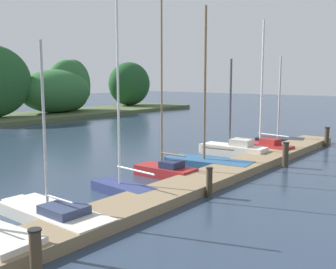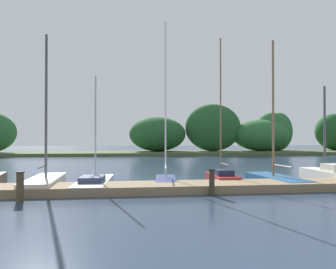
{
  "view_description": "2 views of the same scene",
  "coord_description": "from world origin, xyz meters",
  "px_view_note": "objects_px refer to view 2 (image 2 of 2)",
  "views": [
    {
      "loc": [
        -11.59,
        1.84,
        4.24
      ],
      "look_at": [
        1.09,
        11.7,
        1.95
      ],
      "focal_mm": 43.68,
      "sensor_mm": 36.0,
      "label": 1
    },
    {
      "loc": [
        -2.66,
        -1.96,
        2.34
      ],
      "look_at": [
        -1.01,
        12.82,
        2.5
      ],
      "focal_mm": 30.49,
      "sensor_mm": 36.0,
      "label": 2
    }
  ],
  "objects_px": {
    "sailboat_4": "(166,177)",
    "sailboat_5": "(221,176)",
    "sailboat_3": "(95,182)",
    "sailboat_6": "(275,176)",
    "mooring_piling_1": "(20,186)",
    "sailboat_7": "(327,174)",
    "mooring_piling_2": "(212,182)",
    "sailboat_2": "(45,180)"
  },
  "relations": [
    {
      "from": "sailboat_5",
      "to": "sailboat_7",
      "type": "distance_m",
      "value": 5.84
    },
    {
      "from": "sailboat_6",
      "to": "mooring_piling_1",
      "type": "bearing_deg",
      "value": 98.06
    },
    {
      "from": "sailboat_2",
      "to": "sailboat_7",
      "type": "relative_size",
      "value": 1.39
    },
    {
      "from": "sailboat_3",
      "to": "sailboat_6",
      "type": "distance_m",
      "value": 9.02
    },
    {
      "from": "sailboat_4",
      "to": "sailboat_7",
      "type": "bearing_deg",
      "value": -82.78
    },
    {
      "from": "sailboat_7",
      "to": "mooring_piling_1",
      "type": "relative_size",
      "value": 4.72
    },
    {
      "from": "sailboat_4",
      "to": "sailboat_5",
      "type": "bearing_deg",
      "value": -78.27
    },
    {
      "from": "sailboat_5",
      "to": "mooring_piling_1",
      "type": "xyz_separation_m",
      "value": [
        -8.62,
        -3.39,
        0.19
      ]
    },
    {
      "from": "sailboat_4",
      "to": "sailboat_5",
      "type": "distance_m",
      "value": 2.97
    },
    {
      "from": "sailboat_4",
      "to": "sailboat_5",
      "type": "relative_size",
      "value": 1.08
    },
    {
      "from": "sailboat_6",
      "to": "mooring_piling_1",
      "type": "xyz_separation_m",
      "value": [
        -11.31,
        -2.99,
        0.21
      ]
    },
    {
      "from": "sailboat_2",
      "to": "mooring_piling_1",
      "type": "relative_size",
      "value": 6.55
    },
    {
      "from": "sailboat_4",
      "to": "sailboat_6",
      "type": "distance_m",
      "value": 5.64
    },
    {
      "from": "sailboat_4",
      "to": "mooring_piling_1",
      "type": "relative_size",
      "value": 7.45
    },
    {
      "from": "sailboat_5",
      "to": "sailboat_3",
      "type": "bearing_deg",
      "value": 96.09
    },
    {
      "from": "sailboat_3",
      "to": "sailboat_5",
      "type": "bearing_deg",
      "value": -81.11
    },
    {
      "from": "mooring_piling_2",
      "to": "sailboat_5",
      "type": "bearing_deg",
      "value": 66.45
    },
    {
      "from": "sailboat_6",
      "to": "mooring_piling_2",
      "type": "bearing_deg",
      "value": 117.08
    },
    {
      "from": "sailboat_7",
      "to": "sailboat_5",
      "type": "bearing_deg",
      "value": 86.73
    },
    {
      "from": "mooring_piling_1",
      "to": "mooring_piling_2",
      "type": "relative_size",
      "value": 1.02
    },
    {
      "from": "sailboat_4",
      "to": "mooring_piling_2",
      "type": "relative_size",
      "value": 7.62
    },
    {
      "from": "sailboat_3",
      "to": "sailboat_4",
      "type": "distance_m",
      "value": 3.4
    },
    {
      "from": "sailboat_4",
      "to": "mooring_piling_1",
      "type": "bearing_deg",
      "value": 123.63
    },
    {
      "from": "sailboat_2",
      "to": "sailboat_6",
      "type": "xyz_separation_m",
      "value": [
        11.26,
        0.27,
        -0.03
      ]
    },
    {
      "from": "mooring_piling_1",
      "to": "sailboat_6",
      "type": "bearing_deg",
      "value": 14.82
    },
    {
      "from": "sailboat_3",
      "to": "mooring_piling_2",
      "type": "distance_m",
      "value": 5.49
    },
    {
      "from": "mooring_piling_2",
      "to": "mooring_piling_1",
      "type": "bearing_deg",
      "value": -177.8
    },
    {
      "from": "sailboat_5",
      "to": "sailboat_6",
      "type": "relative_size",
      "value": 1.02
    },
    {
      "from": "sailboat_2",
      "to": "mooring_piling_2",
      "type": "xyz_separation_m",
      "value": [
        7.21,
        -2.45,
        0.17
      ]
    },
    {
      "from": "sailboat_6",
      "to": "sailboat_7",
      "type": "distance_m",
      "value": 3.17
    },
    {
      "from": "sailboat_4",
      "to": "sailboat_7",
      "type": "distance_m",
      "value": 8.8
    },
    {
      "from": "sailboat_5",
      "to": "sailboat_4",
      "type": "bearing_deg",
      "value": 95.43
    },
    {
      "from": "sailboat_3",
      "to": "mooring_piling_1",
      "type": "height_order",
      "value": "sailboat_3"
    },
    {
      "from": "sailboat_5",
      "to": "mooring_piling_1",
      "type": "bearing_deg",
      "value": 110.46
    },
    {
      "from": "sailboat_4",
      "to": "mooring_piling_2",
      "type": "xyz_separation_m",
      "value": [
        1.59,
        -2.78,
        0.17
      ]
    },
    {
      "from": "sailboat_5",
      "to": "mooring_piling_1",
      "type": "distance_m",
      "value": 9.26
    },
    {
      "from": "sailboat_6",
      "to": "mooring_piling_1",
      "type": "height_order",
      "value": "sailboat_6"
    },
    {
      "from": "mooring_piling_2",
      "to": "sailboat_2",
      "type": "bearing_deg",
      "value": 161.25
    },
    {
      "from": "sailboat_6",
      "to": "mooring_piling_2",
      "type": "height_order",
      "value": "sailboat_6"
    },
    {
      "from": "sailboat_5",
      "to": "sailboat_6",
      "type": "height_order",
      "value": "sailboat_5"
    },
    {
      "from": "mooring_piling_1",
      "to": "sailboat_7",
      "type": "bearing_deg",
      "value": 13.05
    },
    {
      "from": "sailboat_2",
      "to": "sailboat_3",
      "type": "xyz_separation_m",
      "value": [
        2.25,
        -0.12,
        -0.11
      ]
    }
  ]
}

